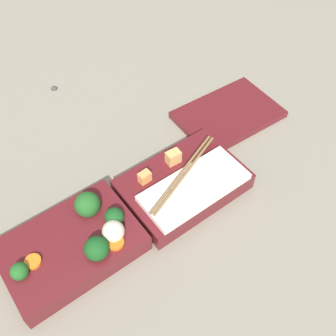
# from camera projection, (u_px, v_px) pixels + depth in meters

# --- Properties ---
(ground_plane) EXTENTS (3.00, 3.00, 0.00)m
(ground_plane) POSITION_uv_depth(u_px,v_px,m) (124.00, 221.00, 0.67)
(ground_plane) COLOR gray
(bento_tray_vegetable) EXTENTS (0.21, 0.14, 0.07)m
(bento_tray_vegetable) POSITION_uv_depth(u_px,v_px,m) (75.00, 243.00, 0.62)
(bento_tray_vegetable) COLOR maroon
(bento_tray_vegetable) RESTS_ON ground_plane
(bento_tray_rice) EXTENTS (0.21, 0.14, 0.06)m
(bento_tray_rice) POSITION_uv_depth(u_px,v_px,m) (184.00, 184.00, 0.69)
(bento_tray_rice) COLOR maroon
(bento_tray_rice) RESTS_ON ground_plane
(bento_lid) EXTENTS (0.22, 0.15, 0.01)m
(bento_lid) POSITION_uv_depth(u_px,v_px,m) (228.00, 115.00, 0.83)
(bento_lid) COLOR maroon
(bento_lid) RESTS_ON ground_plane
(pebble_0) EXTENTS (0.01, 0.01, 0.01)m
(pebble_0) POSITION_uv_depth(u_px,v_px,m) (54.00, 88.00, 0.89)
(pebble_0) COLOR #474442
(pebble_0) RESTS_ON ground_plane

